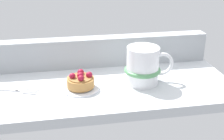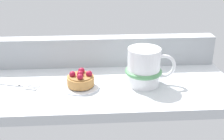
{
  "view_description": "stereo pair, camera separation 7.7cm",
  "coord_description": "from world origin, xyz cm",
  "px_view_note": "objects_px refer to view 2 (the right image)",
  "views": [
    {
      "loc": [
        -7.62,
        -71.52,
        35.69
      ],
      "look_at": [
        4.68,
        -1.65,
        4.57
      ],
      "focal_mm": 47.33,
      "sensor_mm": 36.0,
      "label": 1
    },
    {
      "loc": [
        0.06,
        -72.44,
        35.69
      ],
      "look_at": [
        4.68,
        -1.65,
        4.57
      ],
      "focal_mm": 47.33,
      "sensor_mm": 36.0,
      "label": 2
    }
  ],
  "objects_px": {
    "raspberry_tart": "(80,79)",
    "coffee_mug": "(144,67)",
    "dessert_fork": "(11,84)",
    "dessert_plate": "(81,86)"
  },
  "relations": [
    {
      "from": "raspberry_tart",
      "to": "coffee_mug",
      "type": "bearing_deg",
      "value": 2.38
    },
    {
      "from": "coffee_mug",
      "to": "dessert_fork",
      "type": "bearing_deg",
      "value": 177.63
    },
    {
      "from": "dessert_plate",
      "to": "dessert_fork",
      "type": "bearing_deg",
      "value": 173.27
    },
    {
      "from": "dessert_fork",
      "to": "dessert_plate",
      "type": "bearing_deg",
      "value": -6.73
    },
    {
      "from": "dessert_plate",
      "to": "coffee_mug",
      "type": "relative_size",
      "value": 0.74
    },
    {
      "from": "raspberry_tart",
      "to": "coffee_mug",
      "type": "distance_m",
      "value": 0.17
    },
    {
      "from": "coffee_mug",
      "to": "dessert_plate",
      "type": "bearing_deg",
      "value": -177.56
    },
    {
      "from": "raspberry_tart",
      "to": "dessert_fork",
      "type": "height_order",
      "value": "raspberry_tart"
    },
    {
      "from": "dessert_plate",
      "to": "coffee_mug",
      "type": "bearing_deg",
      "value": 2.44
    },
    {
      "from": "dessert_plate",
      "to": "raspberry_tart",
      "type": "relative_size",
      "value": 1.41
    }
  ]
}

